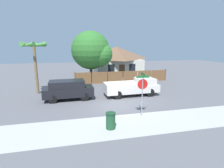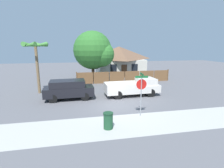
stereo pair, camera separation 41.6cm
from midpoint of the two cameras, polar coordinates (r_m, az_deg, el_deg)
The scene contains 10 objects.
ground_plane at distance 14.54m, azimuth 0.39°, elevation -7.11°, with size 80.00×80.00×0.00m, color #56565B.
sidewalk_strip at distance 11.33m, azimuth 4.73°, elevation -12.98°, with size 36.00×3.20×0.01m.
wooden_fence at distance 23.55m, azimuth 3.06°, elevation 2.35°, with size 12.75×0.12×1.62m.
house at distance 30.50m, azimuth 1.07°, elevation 7.87°, with size 8.15×7.45×4.74m.
oak_tree at distance 23.92m, azimuth -6.86°, elevation 10.61°, with size 5.37×5.11×6.82m.
palm_tree at distance 19.22m, azimuth -24.69°, elevation 10.19°, with size 2.59×2.79×5.24m.
red_suv at distance 16.48m, azimuth -14.82°, elevation -1.68°, with size 4.49×2.00×1.78m.
orange_pickup at distance 17.47m, azimuth 6.38°, elevation -0.97°, with size 5.40×2.14×1.69m.
stop_sign at distance 12.10m, azimuth 8.96°, elevation -1.07°, with size 0.91×0.82×3.06m.
trash_bin at distance 10.58m, azimuth -1.60°, elevation -11.88°, with size 0.59×0.59×1.00m.
Camera 1 is at (-3.40, -13.29, 4.85)m, focal length 28.00 mm.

